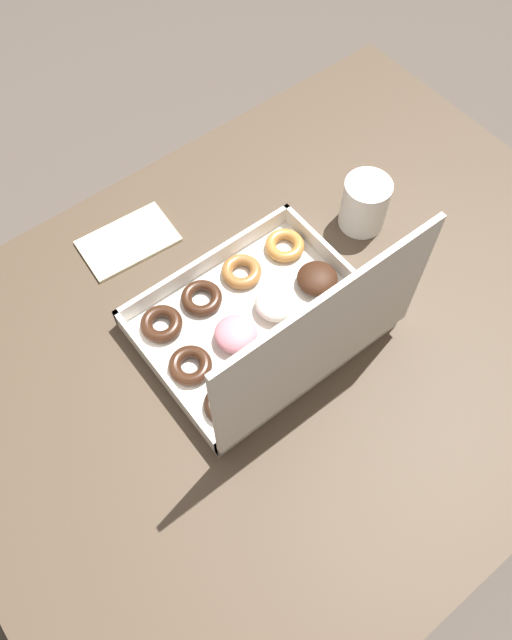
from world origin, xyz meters
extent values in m
plane|color=#564C44|center=(0.00, 0.00, 0.00)|extent=(8.00, 8.00, 0.00)
cube|color=#4C3D2D|center=(0.00, 0.00, 0.69)|extent=(1.10, 0.84, 0.03)
cylinder|color=#4C3D2D|center=(-0.50, -0.37, 0.34)|extent=(0.06, 0.06, 0.67)
cube|color=silver|center=(0.05, -0.04, 0.70)|extent=(0.34, 0.27, 0.01)
cube|color=white|center=(0.05, -0.17, 0.72)|extent=(0.34, 0.01, 0.03)
cube|color=white|center=(0.05, 0.09, 0.72)|extent=(0.34, 0.01, 0.03)
cube|color=white|center=(-0.12, -0.04, 0.72)|extent=(0.01, 0.27, 0.03)
cube|color=white|center=(0.21, -0.04, 0.72)|extent=(0.01, 0.27, 0.03)
cube|color=white|center=(0.05, 0.10, 0.86)|extent=(0.34, 0.01, 0.23)
torus|color=#B77A38|center=(-0.07, -0.12, 0.72)|extent=(0.06, 0.06, 0.02)
torus|color=#9E6633|center=(0.01, -0.13, 0.72)|extent=(0.06, 0.06, 0.02)
torus|color=#381E11|center=(0.09, -0.13, 0.72)|extent=(0.06, 0.06, 0.02)
torus|color=#381E11|center=(0.17, -0.13, 0.72)|extent=(0.06, 0.06, 0.02)
ellipsoid|color=#381E11|center=(-0.07, -0.04, 0.72)|extent=(0.06, 0.06, 0.03)
ellipsoid|color=white|center=(0.01, -0.04, 0.72)|extent=(0.06, 0.06, 0.03)
ellipsoid|color=pink|center=(0.09, -0.04, 0.72)|extent=(0.06, 0.06, 0.03)
torus|color=#381E11|center=(0.17, -0.04, 0.72)|extent=(0.06, 0.06, 0.02)
torus|color=black|center=(-0.07, 0.04, 0.71)|extent=(0.06, 0.06, 0.02)
ellipsoid|color=tan|center=(0.01, 0.04, 0.72)|extent=(0.06, 0.06, 0.03)
torus|color=#381E11|center=(0.09, 0.04, 0.71)|extent=(0.06, 0.06, 0.02)
torus|color=black|center=(0.17, 0.04, 0.71)|extent=(0.06, 0.06, 0.02)
cylinder|color=white|center=(-0.21, -0.09, 0.75)|extent=(0.08, 0.08, 0.09)
cylinder|color=black|center=(-0.21, -0.09, 0.79)|extent=(0.06, 0.06, 0.01)
cube|color=beige|center=(0.12, -0.30, 0.70)|extent=(0.16, 0.11, 0.01)
camera|label=1|loc=(0.33, 0.33, 1.54)|focal=35.00mm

